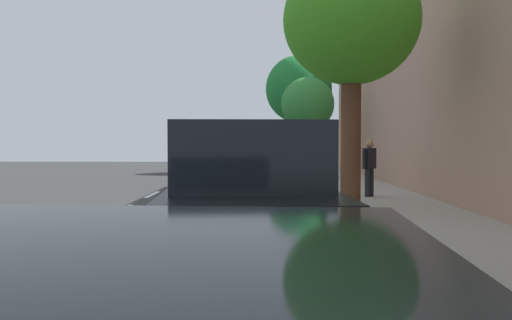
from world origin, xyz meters
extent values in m
plane|color=#323232|center=(0.00, 0.00, 0.00)|extent=(69.29, 69.29, 0.00)
cube|color=#AAA292|center=(3.89, 0.00, 0.08)|extent=(3.82, 43.31, 0.16)
cube|color=gray|center=(1.90, 0.00, 0.08)|extent=(0.16, 43.31, 0.16)
cube|color=white|center=(-2.63, -3.75, 0.00)|extent=(0.14, 2.20, 0.01)
cube|color=white|center=(-2.63, 0.45, 0.00)|extent=(0.14, 2.20, 0.01)
cube|color=white|center=(-2.63, 4.65, 0.00)|extent=(0.14, 2.20, 0.01)
cube|color=white|center=(-2.63, 8.85, 0.00)|extent=(0.14, 2.20, 0.01)
cube|color=white|center=(-2.63, 13.05, 0.00)|extent=(0.14, 2.20, 0.01)
cube|color=white|center=(-2.63, 17.25, 0.00)|extent=(0.14, 2.20, 0.01)
cube|color=white|center=(-2.63, 21.45, 0.00)|extent=(0.14, 2.20, 0.01)
cube|color=white|center=(0.43, 0.00, 0.00)|extent=(0.12, 43.31, 0.01)
cube|color=tan|center=(6.05, 0.00, 3.49)|extent=(0.50, 43.31, 6.97)
cube|color=black|center=(0.86, -7.11, 0.78)|extent=(2.17, 4.80, 0.90)
cube|color=black|center=(0.86, -7.11, 1.61)|extent=(1.85, 3.19, 0.76)
cylinder|color=black|center=(1.64, -5.60, 0.38)|extent=(0.26, 0.77, 0.76)
cylinder|color=black|center=(-0.10, -5.70, 0.38)|extent=(0.26, 0.77, 0.76)
cylinder|color=black|center=(1.81, -8.51, 0.38)|extent=(0.26, 0.77, 0.76)
cylinder|color=black|center=(0.07, -8.61, 0.38)|extent=(0.26, 0.77, 0.76)
cube|color=white|center=(0.70, 0.91, 0.60)|extent=(1.94, 4.47, 0.64)
cube|color=black|center=(0.70, 0.91, 1.22)|extent=(1.64, 2.16, 0.60)
cylinder|color=black|center=(1.45, 2.30, 0.33)|extent=(0.25, 0.67, 0.66)
cylinder|color=black|center=(-0.17, 2.23, 0.33)|extent=(0.25, 0.67, 0.66)
cylinder|color=black|center=(1.56, -0.42, 0.33)|extent=(0.25, 0.67, 0.66)
cylinder|color=black|center=(-0.06, -0.49, 0.33)|extent=(0.25, 0.67, 0.66)
cube|color=#1E512D|center=(0.70, 8.15, 0.75)|extent=(2.21, 5.39, 0.80)
cube|color=black|center=(0.75, 9.08, 1.55)|extent=(1.79, 1.58, 0.80)
cube|color=#1E512D|center=(0.65, 6.96, 1.21)|extent=(1.99, 2.74, 0.12)
cylinder|color=black|center=(1.68, 9.75, 0.40)|extent=(0.26, 0.81, 0.80)
cylinder|color=black|center=(-0.12, 9.83, 0.40)|extent=(0.26, 0.81, 0.80)
cylinder|color=black|center=(1.53, 6.46, 0.40)|extent=(0.26, 0.81, 0.80)
cylinder|color=black|center=(-0.27, 6.55, 0.40)|extent=(0.26, 0.81, 0.80)
cube|color=tan|center=(0.77, 15.85, 0.60)|extent=(1.77, 4.40, 0.64)
cube|color=black|center=(0.77, 15.85, 1.22)|extent=(1.55, 2.10, 0.60)
cylinder|color=black|center=(1.58, 17.21, 0.33)|extent=(0.22, 0.66, 0.66)
cylinder|color=black|center=(-0.04, 17.21, 0.33)|extent=(0.22, 0.66, 0.66)
cylinder|color=black|center=(1.58, 14.48, 0.33)|extent=(0.22, 0.66, 0.66)
cylinder|color=black|center=(-0.04, 14.48, 0.33)|extent=(0.22, 0.66, 0.66)
torus|color=black|center=(0.95, 0.21, 0.37)|extent=(0.69, 0.34, 0.73)
torus|color=black|center=(1.91, -0.21, 0.37)|extent=(0.69, 0.34, 0.73)
cylinder|color=black|center=(1.31, 0.05, 0.46)|extent=(0.61, 0.29, 0.54)
cylinder|color=black|center=(1.64, -0.09, 0.45)|extent=(0.14, 0.09, 0.50)
cylinder|color=black|center=(1.36, 0.03, 0.71)|extent=(0.68, 0.33, 0.05)
cylinder|color=black|center=(1.75, -0.14, 0.28)|extent=(0.34, 0.18, 0.20)
cylinder|color=black|center=(1.80, -0.16, 0.53)|extent=(0.26, 0.14, 0.35)
cylinder|color=black|center=(0.99, 0.19, 0.54)|extent=(0.12, 0.08, 0.36)
cube|color=black|center=(1.69, -0.12, 0.74)|extent=(0.26, 0.19, 0.05)
cylinder|color=black|center=(1.03, 0.18, 0.78)|extent=(0.21, 0.43, 0.03)
cylinder|color=#C6B284|center=(1.66, -0.35, 0.40)|extent=(0.15, 0.15, 0.80)
cylinder|color=#C6B284|center=(1.60, -0.55, 0.40)|extent=(0.15, 0.15, 0.80)
cube|color=white|center=(1.63, -0.45, 1.08)|extent=(0.33, 0.43, 0.56)
cylinder|color=white|center=(1.71, -0.20, 1.05)|extent=(0.10, 0.10, 0.54)
cylinder|color=white|center=(1.55, -0.70, 1.05)|extent=(0.10, 0.10, 0.54)
sphere|color=#D2764E|center=(1.63, -0.45, 1.47)|extent=(0.22, 0.22, 0.22)
sphere|color=navy|center=(1.63, -0.45, 1.51)|extent=(0.25, 0.25, 0.25)
cube|color=black|center=(1.82, -0.51, 1.10)|extent=(0.26, 0.34, 0.44)
cylinder|color=#553321|center=(3.10, -0.84, 1.94)|extent=(0.47, 0.47, 3.56)
ellipsoid|color=#3F941F|center=(3.10, -0.84, 4.60)|extent=(3.18, 3.18, 3.01)
cylinder|color=brown|center=(3.10, 12.02, 1.49)|extent=(0.41, 0.41, 2.65)
ellipsoid|color=#328637|center=(3.10, 12.02, 3.48)|extent=(2.43, 2.43, 2.46)
cylinder|color=brown|center=(3.10, 18.60, 1.95)|extent=(0.40, 0.40, 3.57)
ellipsoid|color=#1F7731|center=(3.10, 18.60, 4.77)|extent=(3.79, 3.79, 3.86)
cylinder|color=black|center=(4.20, 2.43, 0.58)|extent=(0.15, 0.15, 0.83)
cylinder|color=black|center=(4.06, 2.29, 0.58)|extent=(0.15, 0.15, 0.83)
cube|color=black|center=(4.13, 2.36, 1.28)|extent=(0.43, 0.43, 0.59)
cylinder|color=black|center=(4.32, 2.55, 1.25)|extent=(0.10, 0.10, 0.56)
cylinder|color=black|center=(3.95, 2.17, 1.25)|extent=(0.10, 0.10, 0.56)
sphere|color=#B17B57|center=(4.13, 2.36, 1.69)|extent=(0.23, 0.23, 0.23)
camera|label=1|loc=(1.04, -14.21, 1.78)|focal=40.01mm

